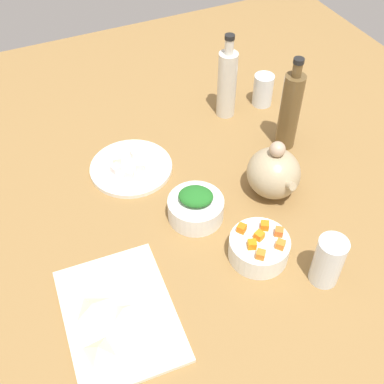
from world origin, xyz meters
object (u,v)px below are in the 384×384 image
object	(u,v)px
bowl_greens	(196,209)
drinking_glass_0	(328,261)
plate_tofu	(131,168)
bowl_carrots	(259,248)
teapot	(274,173)
bottle_1	(227,83)
bottle_0	(290,110)
drinking_glass_1	(263,90)
cutting_board	(120,314)

from	to	relation	value
bowl_greens	drinking_glass_0	distance (cm)	32.80
plate_tofu	bowl_carrots	distance (cm)	41.93
bowl_greens	drinking_glass_0	bearing A→B (deg)	32.65
teapot	bottle_1	xyz separation A→B (cm)	(-33.79, 4.44, 4.30)
plate_tofu	bottle_0	world-z (taller)	bottle_0
bottle_1	drinking_glass_1	bearing A→B (deg)	88.95
bowl_carrots	bottle_0	xyz separation A→B (cm)	(-30.44, 26.10, 8.92)
cutting_board	bowl_carrots	distance (cm)	33.27
cutting_board	bottle_1	world-z (taller)	bottle_1
bottle_0	teapot	bearing A→B (deg)	-42.24
bowl_carrots	drinking_glass_1	bearing A→B (deg)	148.83
plate_tofu	bowl_carrots	bearing A→B (deg)	23.03
bowl_carrots	drinking_glass_1	world-z (taller)	drinking_glass_1
cutting_board	bowl_greens	bearing A→B (deg)	125.18
plate_tofu	drinking_glass_1	distance (cm)	48.06
bottle_1	drinking_glass_0	size ratio (longest dim) A/B	2.09
drinking_glass_0	cutting_board	bearing A→B (deg)	-102.55
drinking_glass_0	bottle_0	bearing A→B (deg)	158.58
plate_tofu	bowl_carrots	xyz separation A→B (cm)	(38.54, 16.39, 2.11)
plate_tofu	drinking_glass_0	size ratio (longest dim) A/B	1.78
cutting_board	bowl_greens	distance (cm)	31.14
cutting_board	drinking_glass_1	size ratio (longest dim) A/B	3.02
plate_tofu	cutting_board	bearing A→B (deg)	-22.75
bowl_greens	bowl_carrots	bearing A→B (deg)	25.31
bottle_1	drinking_glass_1	xyz separation A→B (cm)	(0.23, 12.48, -5.81)
cutting_board	plate_tofu	world-z (taller)	plate_tofu
bowl_greens	drinking_glass_1	distance (cm)	50.55
bowl_greens	bottle_1	distance (cm)	42.88
bowl_carrots	bottle_1	xyz separation A→B (cm)	(-50.04, 17.66, 7.99)
bowl_greens	bowl_carrots	distance (cm)	18.18
teapot	drinking_glass_1	xyz separation A→B (cm)	(-33.56, 16.92, -1.51)
drinking_glass_0	bowl_carrots	bearing A→B (deg)	-138.30
plate_tofu	bowl_greens	world-z (taller)	bowl_greens
bowl_carrots	teapot	xyz separation A→B (cm)	(-16.25, 13.22, 3.69)
drinking_glass_0	bowl_greens	bearing A→B (deg)	-147.35
plate_tofu	drinking_glass_0	distance (cm)	56.35
teapot	drinking_glass_0	distance (cm)	27.49
drinking_glass_0	drinking_glass_1	world-z (taller)	drinking_glass_0
plate_tofu	bottle_1	world-z (taller)	bottle_1
cutting_board	plate_tofu	bearing A→B (deg)	157.25
bowl_carrots	drinking_glass_0	size ratio (longest dim) A/B	1.10
bottle_0	bottle_1	size ratio (longest dim) A/B	1.06
bowl_carrots	bottle_1	size ratio (longest dim) A/B	0.53
bowl_carrots	teapot	world-z (taller)	teapot
plate_tofu	drinking_glass_0	bearing A→B (deg)	27.87
bowl_greens	teapot	distance (cm)	21.31
plate_tofu	bowl_greens	size ratio (longest dim) A/B	1.62
bowl_greens	bottle_0	size ratio (longest dim) A/B	0.50
teapot	bottle_0	size ratio (longest dim) A/B	0.59
teapot	drinking_glass_0	size ratio (longest dim) A/B	1.30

